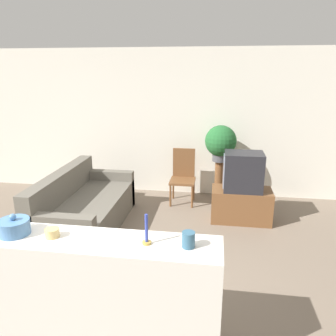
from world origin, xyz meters
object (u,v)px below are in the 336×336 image
object	(u,v)px
couch	(84,209)
decorative_bowl	(14,227)
television	(243,171)
wooden_chair	(183,174)
potted_plant	(221,142)

from	to	relation	value
couch	decorative_bowl	world-z (taller)	decorative_bowl
television	wooden_chair	xyz separation A→B (m)	(-0.98, 0.66, -0.30)
decorative_bowl	couch	bearing A→B (deg)	98.24
couch	decorative_bowl	distance (m)	2.23
wooden_chair	television	bearing A→B (deg)	-33.94
wooden_chair	decorative_bowl	bearing A→B (deg)	-107.61
potted_plant	decorative_bowl	bearing A→B (deg)	-116.19
couch	decorative_bowl	size ratio (longest dim) A/B	7.95
potted_plant	television	bearing A→B (deg)	-66.23
wooden_chair	decorative_bowl	xyz separation A→B (m)	(-1.06, -3.34, 0.55)
couch	television	world-z (taller)	television
television	wooden_chair	world-z (taller)	television
couch	potted_plant	world-z (taller)	potted_plant
couch	wooden_chair	bearing A→B (deg)	43.06
couch	wooden_chair	xyz separation A→B (m)	(1.36, 1.27, 0.21)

